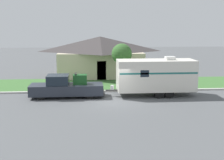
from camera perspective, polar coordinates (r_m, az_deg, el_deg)
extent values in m
plane|color=#515456|center=(24.68, 0.59, -3.99)|extent=(120.00, 120.00, 0.00)
cube|color=beige|center=(28.30, -0.11, -2.01)|extent=(80.00, 0.30, 0.14)
cube|color=#3D6B33|center=(31.88, -0.63, -0.73)|extent=(80.00, 7.00, 0.03)
cube|color=beige|center=(37.38, -2.18, 3.07)|extent=(9.68, 6.87, 2.87)
pyramid|color=#3D3838|center=(37.17, -2.20, 6.61)|extent=(10.46, 7.42, 1.76)
cube|color=#4C3828|center=(34.06, -1.92, 1.73)|extent=(1.00, 0.06, 2.10)
cylinder|color=black|center=(25.84, -12.96, -2.64)|extent=(0.85, 0.28, 0.85)
cylinder|color=black|center=(27.46, -12.46, -1.87)|extent=(0.85, 0.28, 0.85)
cylinder|color=black|center=(25.57, -4.04, -2.54)|extent=(0.85, 0.28, 0.85)
cylinder|color=black|center=(27.20, -4.09, -1.77)|extent=(0.85, 0.28, 0.85)
cube|color=#282D38|center=(26.51, -11.14, -1.73)|extent=(3.42, 2.03, 0.86)
cube|color=#19232D|center=(26.29, -9.86, 0.05)|extent=(1.78, 1.87, 0.79)
cube|color=#282D38|center=(26.33, -4.57, -1.64)|extent=(2.64, 2.03, 0.86)
cube|color=#333333|center=(26.43, -1.57, -2.25)|extent=(0.12, 1.83, 0.20)
cube|color=#194C1E|center=(26.18, -5.87, 0.11)|extent=(1.15, 0.85, 0.80)
cube|color=black|center=(26.11, -6.69, 1.14)|extent=(0.10, 0.94, 0.08)
cylinder|color=black|center=(26.04, 8.68, -2.50)|extent=(0.76, 0.22, 0.76)
cylinder|color=black|center=(28.07, 7.69, -1.56)|extent=(0.76, 0.22, 0.76)
cylinder|color=black|center=(26.25, 10.46, -2.46)|extent=(0.76, 0.22, 0.76)
cylinder|color=black|center=(28.26, 9.34, -1.52)|extent=(0.76, 0.22, 0.76)
cube|color=silver|center=(26.78, 8.01, 0.90)|extent=(6.58, 2.41, 2.59)
cube|color=#1E6660|center=(25.56, 8.62, 1.18)|extent=(6.44, 0.01, 0.14)
cube|color=#383838|center=(26.44, -0.08, -1.86)|extent=(0.99, 0.12, 0.10)
cylinder|color=silver|center=(26.40, 0.02, -1.37)|extent=(0.28, 0.28, 0.36)
cube|color=silver|center=(26.87, 10.56, 3.95)|extent=(0.80, 0.68, 0.28)
cube|color=#19232D|center=(25.32, 6.01, 1.16)|extent=(0.70, 0.01, 0.56)
cylinder|color=brown|center=(30.08, 11.73, -0.56)|extent=(0.09, 0.09, 1.11)
cube|color=#B2B2B2|center=(29.96, 11.78, 0.69)|extent=(0.48, 0.20, 0.22)
cylinder|color=brown|center=(31.88, 1.78, 1.36)|extent=(0.24, 0.24, 2.33)
sphere|color=#38662D|center=(31.64, 1.79, 4.83)|extent=(2.06, 2.06, 2.06)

